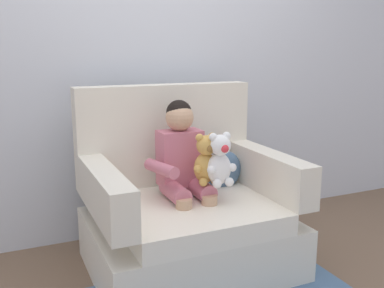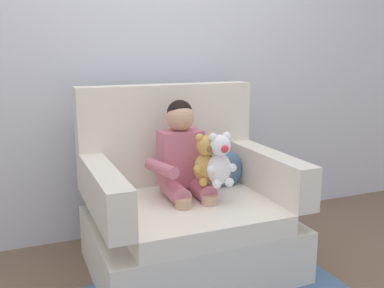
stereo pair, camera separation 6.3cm
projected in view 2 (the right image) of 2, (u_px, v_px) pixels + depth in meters
ground_plane at (190, 267)px, 2.71m from camera, size 8.00×8.00×0.00m
back_wall at (150, 51)px, 3.09m from camera, size 6.00×0.10×2.60m
armchair at (186, 213)px, 2.69m from camera, size 1.17×0.93×1.09m
seated_child at (184, 162)px, 2.64m from camera, size 0.45×0.39×0.82m
plush_honey at (206, 160)px, 2.54m from camera, size 0.18×0.14×0.30m
plush_white at (220, 161)px, 2.51m from camera, size 0.18×0.15×0.31m
throw_pillow at (225, 170)px, 2.87m from camera, size 0.27×0.15×0.26m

